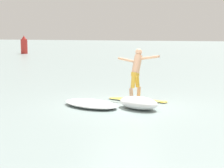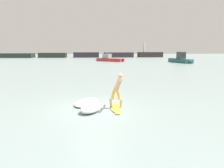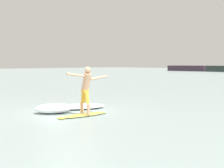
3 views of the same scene
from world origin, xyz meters
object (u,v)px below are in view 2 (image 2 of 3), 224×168
Objects in this scene: surfer at (118,87)px; small_boat_offshore at (109,59)px; surfboard at (116,108)px; fishing_boat_near_jetty at (181,59)px.

small_boat_offshore is at bearing 85.44° from surfer.
surfboard is 1.25× the size of surfer.
surfboard is at bearing -169.13° from surfer.
surfer is 0.26× the size of small_boat_offshore.
surfboard is at bearing -94.70° from small_boat_offshore.
fishing_boat_near_jetty is 16.28m from small_boat_offshore.
surfboard is at bearing -118.17° from fishing_boat_near_jetty.
surfboard is 0.29× the size of fishing_boat_near_jetty.
small_boat_offshore is (3.34, 40.61, 0.50)m from surfboard.
small_boat_offshore reaches higher than surfer.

